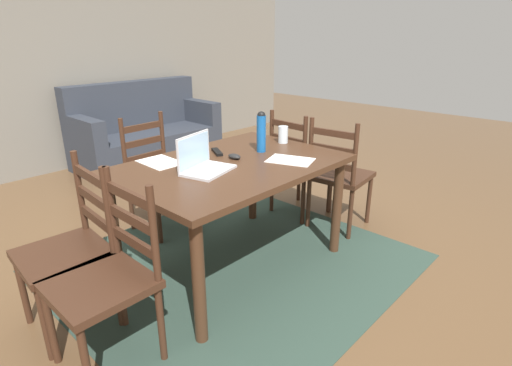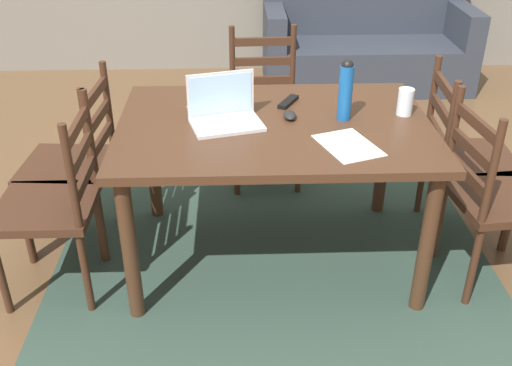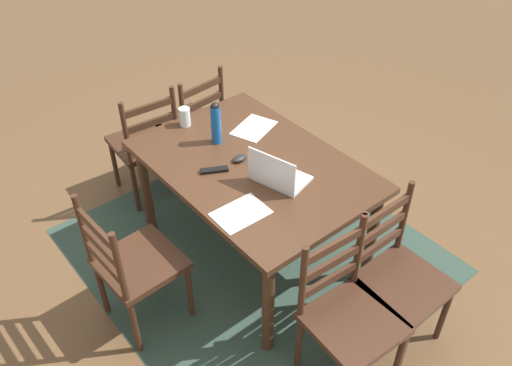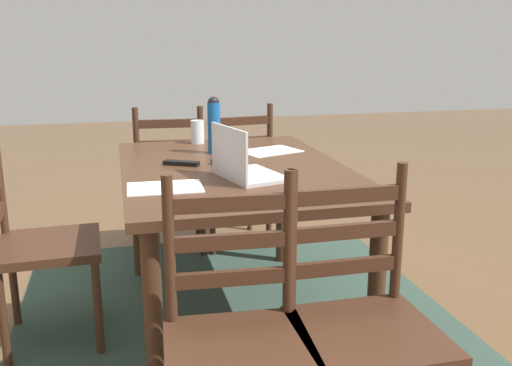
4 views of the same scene
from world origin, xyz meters
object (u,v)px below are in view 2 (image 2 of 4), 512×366
Objects in this scene: chair_right_far at (464,157)px; chair_left_far at (74,164)px; couch at (365,44)px; drinking_glass at (405,102)px; chair_far_head at (265,110)px; chair_left_near at (54,205)px; chair_right_near at (494,197)px; computer_mouse at (290,115)px; dining_table at (274,141)px; tv_remote at (288,102)px; laptop at (224,111)px; water_bottle at (346,89)px.

chair_right_far is 2.05m from chair_left_far.
couch is 2.63m from drinking_glass.
chair_far_head is 2.02m from couch.
chair_left_far is 0.41m from chair_left_near.
chair_left_far is at bearing 168.69° from chair_right_near.
chair_far_head reaches higher than drinking_glass.
chair_right_near is 9.50× the size of computer_mouse.
chair_right_near is 2.09m from chair_left_far.
chair_left_far is (-1.02, -0.68, 0.00)m from chair_far_head.
drinking_glass is at bearing -51.82° from chair_far_head.
drinking_glass reaches higher than dining_table.
chair_right_far is 7.33× the size of drinking_glass.
computer_mouse is (-0.95, -0.16, 0.32)m from chair_right_far.
couch reaches higher than chair_right_near.
chair_left_far reaches higher than tv_remote.
couch is at bearing -82.33° from tv_remote.
couch is at bearing 90.83° from chair_right_near.
chair_left_far is at bearing 166.53° from laptop.
tv_remote is (-0.25, 0.20, -0.14)m from water_bottle.
chair_right_near reaches higher than tv_remote.
water_bottle is at bearing -171.67° from drinking_glass.
dining_table is 1.07m from chair_right_far.
chair_right_near is at bearing -89.98° from chair_right_far.
computer_mouse is (-0.91, -2.59, 0.43)m from couch.
computer_mouse is at bearing -109.30° from couch.
chair_right_near is 0.87m from water_bottle.
laptop is at bearing 15.36° from chair_left_near.
water_bottle is 2.24× the size of drinking_glass.
chair_left_near is (-2.05, 0.00, 0.00)m from chair_right_near.
laptop is at bearing 176.98° from dining_table.
dining_table is 1.55× the size of chair_left_far.
chair_right_far is 1.00× the size of chair_left_near.
computer_mouse reaches higher than dining_table.
tv_remote is at bearing -82.53° from chair_far_head.
dining_table is 0.65m from drinking_glass.
chair_far_head is at bearing 133.27° from chair_right_near.
laptop is (0.79, -0.19, 0.36)m from chair_left_far.
tv_remote is (0.08, 0.23, 0.10)m from dining_table.
computer_mouse is (-0.26, 0.01, -0.13)m from water_bottle.
chair_left_far is 1.44m from water_bottle.
couch is at bearing 67.87° from computer_mouse.
chair_right_near is 2.85m from couch.
chair_left_far is 3.16m from couch.
water_bottle is 0.32m from drinking_glass.
chair_left_far is at bearing -129.44° from couch.
chair_left_near is at bearing -168.66° from chair_right_far.
chair_right_far is 0.42m from chair_right_near.
drinking_glass is 1.30× the size of computer_mouse.
chair_right_near is 2.59× the size of laptop.
chair_left_near is 1.23m from tv_remote.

